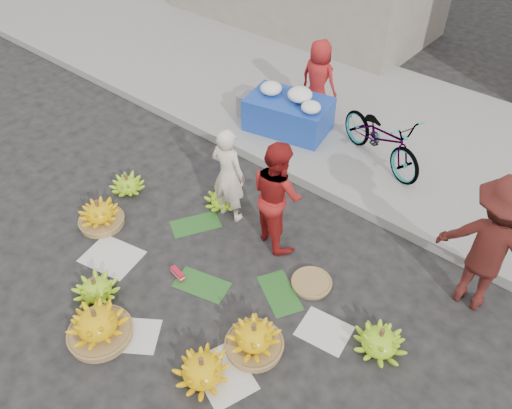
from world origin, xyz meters
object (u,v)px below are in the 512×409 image
Objects in this scene: banana_bunch_4 at (254,338)px; vendor_cream at (228,175)px; flower_table at (289,112)px; bicycle at (382,137)px; banana_bunch_0 at (100,214)px.

vendor_cream is at bearing 138.84° from banana_bunch_4.
vendor_cream is at bearing -86.39° from flower_table.
banana_bunch_4 is 2.20m from vendor_cream.
bicycle reaches higher than flower_table.
banana_bunch_4 is (2.83, -0.16, 0.01)m from banana_bunch_0.
bicycle is at bearing -118.39° from vendor_cream.
bicycle is (1.60, 0.15, 0.13)m from flower_table.
flower_table is (-0.58, 2.11, -0.26)m from vendor_cream.
bicycle reaches higher than banana_bunch_4.
vendor_cream is 2.48m from bicycle.
banana_bunch_0 is 2.83m from banana_bunch_4.
banana_bunch_0 is at bearing 169.41° from bicycle.
flower_table reaches higher than banana_bunch_0.
bicycle is at bearing 99.22° from banana_bunch_4.
banana_bunch_0 is 0.47× the size of vendor_cream.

